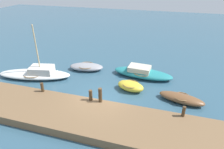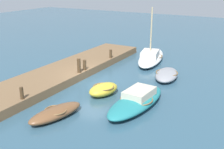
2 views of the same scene
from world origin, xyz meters
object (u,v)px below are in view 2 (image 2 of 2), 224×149
at_px(mooring_post_mid_east, 79,66).
at_px(mooring_post_east, 22,93).
at_px(sailboat_white, 151,57).
at_px(mooring_post_west, 111,54).
at_px(mooring_post_mid_west, 85,65).
at_px(dinghy_yellow, 103,89).
at_px(motorboat_teal, 137,100).
at_px(rowboat_brown, 56,113).
at_px(rowboat_grey, 167,75).

distance_m(mooring_post_mid_east, mooring_post_east, 5.51).
bearing_deg(sailboat_white, mooring_post_west, -58.38).
bearing_deg(mooring_post_mid_west, dinghy_yellow, 53.70).
distance_m(dinghy_yellow, mooring_post_mid_west, 3.83).
xyz_separation_m(motorboat_teal, dinghy_yellow, (-0.55, -2.63, -0.03)).
relative_size(mooring_post_west, mooring_post_east, 1.02).
distance_m(rowboat_brown, mooring_post_mid_east, 6.09).
bearing_deg(rowboat_brown, sailboat_white, -168.90).
xyz_separation_m(mooring_post_mid_west, mooring_post_mid_east, (0.72, 0.00, 0.14)).
relative_size(motorboat_teal, mooring_post_mid_west, 7.08).
distance_m(sailboat_white, mooring_post_mid_west, 7.13).
bearing_deg(mooring_post_mid_east, dinghy_yellow, 63.45).
height_order(sailboat_white, mooring_post_west, sailboat_white).
distance_m(rowboat_grey, mooring_post_mid_east, 6.60).
height_order(motorboat_teal, rowboat_brown, motorboat_teal).
distance_m(motorboat_teal, sailboat_white, 9.81).
bearing_deg(mooring_post_mid_east, mooring_post_west, 180.00).
bearing_deg(rowboat_brown, rowboat_grey, 173.29).
relative_size(mooring_post_west, mooring_post_mid_east, 0.68).
height_order(dinghy_yellow, mooring_post_east, mooring_post_east).
bearing_deg(mooring_post_east, dinghy_yellow, 142.60).
distance_m(mooring_post_west, mooring_post_east, 10.16).
height_order(sailboat_white, rowboat_brown, sailboat_white).
bearing_deg(sailboat_white, mooring_post_east, -24.43).
distance_m(sailboat_white, mooring_post_west, 3.82).
bearing_deg(rowboat_brown, dinghy_yellow, -176.00).
relative_size(motorboat_teal, rowboat_grey, 1.57).
height_order(dinghy_yellow, mooring_post_mid_west, mooring_post_mid_west).
bearing_deg(mooring_post_mid_west, rowboat_grey, 116.49).
bearing_deg(rowboat_grey, mooring_post_west, -111.79).
bearing_deg(mooring_post_west, mooring_post_mid_east, 0.00).
distance_m(mooring_post_west, mooring_post_mid_west, 3.94).
relative_size(mooring_post_mid_west, mooring_post_east, 1.10).
relative_size(sailboat_white, rowboat_brown, 1.98).
bearing_deg(mooring_post_west, sailboat_white, 134.07).
xyz_separation_m(mooring_post_mid_east, mooring_post_east, (5.51, 0.00, -0.17)).
distance_m(motorboat_teal, rowboat_grey, 5.55).
xyz_separation_m(motorboat_teal, mooring_post_mid_west, (-2.78, -5.68, 0.56)).
distance_m(dinghy_yellow, rowboat_brown, 4.02).
height_order(motorboat_teal, mooring_post_west, mooring_post_west).
xyz_separation_m(sailboat_white, mooring_post_west, (2.63, -2.71, 0.53)).
height_order(mooring_post_mid_west, mooring_post_mid_east, mooring_post_mid_east).
xyz_separation_m(rowboat_brown, mooring_post_mid_west, (-6.22, -2.48, 0.66)).
bearing_deg(mooring_post_mid_east, rowboat_brown, 24.23).
height_order(motorboat_teal, mooring_post_east, mooring_post_east).
bearing_deg(mooring_post_mid_west, mooring_post_mid_east, 0.00).
relative_size(mooring_post_mid_east, mooring_post_east, 1.49).
bearing_deg(rowboat_grey, sailboat_white, -153.15).
height_order(motorboat_teal, mooring_post_mid_west, mooring_post_mid_west).
distance_m(motorboat_teal, mooring_post_east, 6.66).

